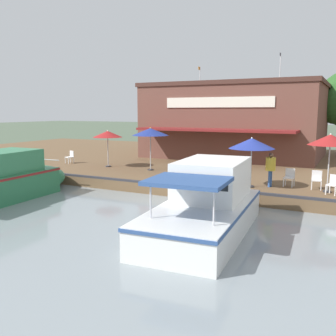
{
  "coord_description": "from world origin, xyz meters",
  "views": [
    {
      "loc": [
        15.69,
        6.65,
        4.15
      ],
      "look_at": [
        -1.0,
        -1.77,
        1.3
      ],
      "focal_mm": 40.0,
      "sensor_mm": 36.0,
      "label": 1
    }
  ],
  "objects_px": {
    "cafe_chair_mid_patio": "(289,176)",
    "motorboat_nearest_quay": "(210,203)",
    "cafe_chair_back_row_seat": "(334,184)",
    "person_near_entrance": "(271,166)",
    "cafe_chair_far_corner_seat": "(317,179)",
    "cafe_chair_beside_entrance": "(70,156)",
    "patio_umbrella_by_entrance": "(108,134)",
    "patio_umbrella_mid_patio_right": "(150,132)",
    "waterfront_restaurant": "(237,120)",
    "patio_umbrella_mid_patio_left": "(330,140)",
    "tree_upstream_bank": "(217,108)",
    "mooring_post": "(40,164)",
    "patio_umbrella_near_quay_edge": "(252,143)"
  },
  "relations": [
    {
      "from": "cafe_chair_beside_entrance",
      "to": "motorboat_nearest_quay",
      "type": "relative_size",
      "value": 0.11
    },
    {
      "from": "cafe_chair_mid_patio",
      "to": "patio_umbrella_near_quay_edge",
      "type": "bearing_deg",
      "value": -57.76
    },
    {
      "from": "cafe_chair_back_row_seat",
      "to": "motorboat_nearest_quay",
      "type": "relative_size",
      "value": 0.11
    },
    {
      "from": "cafe_chair_beside_entrance",
      "to": "mooring_post",
      "type": "relative_size",
      "value": 0.89
    },
    {
      "from": "patio_umbrella_mid_patio_left",
      "to": "patio_umbrella_by_entrance",
      "type": "relative_size",
      "value": 1.11
    },
    {
      "from": "cafe_chair_far_corner_seat",
      "to": "motorboat_nearest_quay",
      "type": "relative_size",
      "value": 0.11
    },
    {
      "from": "patio_umbrella_by_entrance",
      "to": "person_near_entrance",
      "type": "bearing_deg",
      "value": 80.01
    },
    {
      "from": "patio_umbrella_by_entrance",
      "to": "person_near_entrance",
      "type": "relative_size",
      "value": 1.45
    },
    {
      "from": "person_near_entrance",
      "to": "mooring_post",
      "type": "bearing_deg",
      "value": -82.8
    },
    {
      "from": "cafe_chair_back_row_seat",
      "to": "waterfront_restaurant",
      "type": "bearing_deg",
      "value": -146.77
    },
    {
      "from": "patio_umbrella_by_entrance",
      "to": "cafe_chair_beside_entrance",
      "type": "height_order",
      "value": "patio_umbrella_by_entrance"
    },
    {
      "from": "patio_umbrella_mid_patio_right",
      "to": "cafe_chair_beside_entrance",
      "type": "relative_size",
      "value": 3.04
    },
    {
      "from": "cafe_chair_mid_patio",
      "to": "mooring_post",
      "type": "bearing_deg",
      "value": -81.05
    },
    {
      "from": "patio_umbrella_mid_patio_left",
      "to": "motorboat_nearest_quay",
      "type": "bearing_deg",
      "value": -31.63
    },
    {
      "from": "patio_umbrella_near_quay_edge",
      "to": "cafe_chair_beside_entrance",
      "type": "height_order",
      "value": "patio_umbrella_near_quay_edge"
    },
    {
      "from": "person_near_entrance",
      "to": "tree_upstream_bank",
      "type": "height_order",
      "value": "tree_upstream_bank"
    },
    {
      "from": "patio_umbrella_mid_patio_right",
      "to": "tree_upstream_bank",
      "type": "xyz_separation_m",
      "value": [
        -13.13,
        -0.48,
        1.47
      ]
    },
    {
      "from": "waterfront_restaurant",
      "to": "person_near_entrance",
      "type": "relative_size",
      "value": 8.1
    },
    {
      "from": "person_near_entrance",
      "to": "tree_upstream_bank",
      "type": "distance_m",
      "value": 17.23
    },
    {
      "from": "cafe_chair_mid_patio",
      "to": "cafe_chair_back_row_seat",
      "type": "relative_size",
      "value": 1.0
    },
    {
      "from": "patio_umbrella_mid_patio_right",
      "to": "motorboat_nearest_quay",
      "type": "bearing_deg",
      "value": 41.36
    },
    {
      "from": "cafe_chair_far_corner_seat",
      "to": "cafe_chair_beside_entrance",
      "type": "xyz_separation_m",
      "value": [
        -1.63,
        -15.99,
        0.0
      ]
    },
    {
      "from": "patio_umbrella_mid_patio_left",
      "to": "patio_umbrella_mid_patio_right",
      "type": "height_order",
      "value": "patio_umbrella_mid_patio_left"
    },
    {
      "from": "cafe_chair_beside_entrance",
      "to": "cafe_chair_back_row_seat",
      "type": "distance_m",
      "value": 16.93
    },
    {
      "from": "patio_umbrella_near_quay_edge",
      "to": "cafe_chair_mid_patio",
      "type": "xyz_separation_m",
      "value": [
        -1.01,
        1.6,
        -1.59
      ]
    },
    {
      "from": "cafe_chair_mid_patio",
      "to": "tree_upstream_bank",
      "type": "height_order",
      "value": "tree_upstream_bank"
    },
    {
      "from": "cafe_chair_mid_patio",
      "to": "motorboat_nearest_quay",
      "type": "xyz_separation_m",
      "value": [
        6.17,
        -1.72,
        -0.13
      ]
    },
    {
      "from": "patio_umbrella_near_quay_edge",
      "to": "cafe_chair_back_row_seat",
      "type": "distance_m",
      "value": 3.92
    },
    {
      "from": "cafe_chair_beside_entrance",
      "to": "patio_umbrella_by_entrance",
      "type": "bearing_deg",
      "value": 86.93
    },
    {
      "from": "patio_umbrella_mid_patio_left",
      "to": "tree_upstream_bank",
      "type": "xyz_separation_m",
      "value": [
        -15.06,
        -10.52,
        1.48
      ]
    },
    {
      "from": "patio_umbrella_mid_patio_left",
      "to": "patio_umbrella_near_quay_edge",
      "type": "distance_m",
      "value": 3.36
    },
    {
      "from": "cafe_chair_beside_entrance",
      "to": "mooring_post",
      "type": "xyz_separation_m",
      "value": [
        3.7,
        0.94,
        0.01
      ]
    },
    {
      "from": "patio_umbrella_near_quay_edge",
      "to": "patio_umbrella_mid_patio_right",
      "type": "relative_size",
      "value": 0.91
    },
    {
      "from": "person_near_entrance",
      "to": "cafe_chair_mid_patio",
      "type": "bearing_deg",
      "value": 123.84
    },
    {
      "from": "waterfront_restaurant",
      "to": "mooring_post",
      "type": "xyz_separation_m",
      "value": [
        13.27,
        -7.91,
        -2.34
      ]
    },
    {
      "from": "person_near_entrance",
      "to": "motorboat_nearest_quay",
      "type": "distance_m",
      "value": 5.75
    },
    {
      "from": "person_near_entrance",
      "to": "patio_umbrella_mid_patio_left",
      "type": "bearing_deg",
      "value": 88.61
    },
    {
      "from": "patio_umbrella_mid_patio_right",
      "to": "mooring_post",
      "type": "distance_m",
      "value": 6.78
    },
    {
      "from": "cafe_chair_far_corner_seat",
      "to": "motorboat_nearest_quay",
      "type": "height_order",
      "value": "motorboat_nearest_quay"
    },
    {
      "from": "waterfront_restaurant",
      "to": "tree_upstream_bank",
      "type": "distance_m",
      "value": 4.54
    },
    {
      "from": "person_near_entrance",
      "to": "motorboat_nearest_quay",
      "type": "xyz_separation_m",
      "value": [
        5.64,
        -0.92,
        -0.66
      ]
    },
    {
      "from": "cafe_chair_mid_patio",
      "to": "cafe_chair_beside_entrance",
      "type": "bearing_deg",
      "value": -95.9
    },
    {
      "from": "person_near_entrance",
      "to": "cafe_chair_beside_entrance",
      "type": "bearing_deg",
      "value": -98.38
    },
    {
      "from": "motorboat_nearest_quay",
      "to": "tree_upstream_bank",
      "type": "xyz_separation_m",
      "value": [
        -20.63,
        -7.09,
        3.45
      ]
    },
    {
      "from": "person_near_entrance",
      "to": "mooring_post",
      "type": "xyz_separation_m",
      "value": [
        1.65,
        -13.04,
        -0.52
      ]
    },
    {
      "from": "cafe_chair_back_row_seat",
      "to": "person_near_entrance",
      "type": "height_order",
      "value": "person_near_entrance"
    },
    {
      "from": "patio_umbrella_mid_patio_left",
      "to": "cafe_chair_beside_entrance",
      "type": "relative_size",
      "value": 3.05
    },
    {
      "from": "patio_umbrella_mid_patio_right",
      "to": "motorboat_nearest_quay",
      "type": "height_order",
      "value": "patio_umbrella_mid_patio_right"
    },
    {
      "from": "waterfront_restaurant",
      "to": "tree_upstream_bank",
      "type": "bearing_deg",
      "value": -139.46
    },
    {
      "from": "cafe_chair_beside_entrance",
      "to": "tree_upstream_bank",
      "type": "distance_m",
      "value": 14.63
    }
  ]
}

